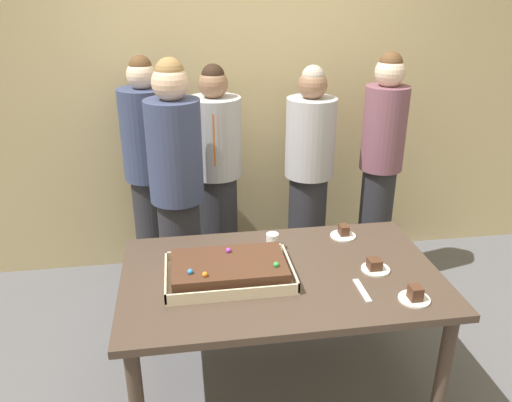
# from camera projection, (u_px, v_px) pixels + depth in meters

# --- Properties ---
(ground_plane) EXTENTS (12.00, 12.00, 0.00)m
(ground_plane) POSITION_uv_depth(u_px,v_px,m) (279.00, 384.00, 2.94)
(ground_plane) COLOR #5B5B60
(interior_back_panel) EXTENTS (8.00, 0.12, 3.00)m
(interior_back_panel) POSITION_uv_depth(u_px,v_px,m) (241.00, 74.00, 3.80)
(interior_back_panel) COLOR #CCB784
(interior_back_panel) RESTS_ON ground_plane
(party_table) EXTENTS (1.64, 1.00, 0.74)m
(party_table) POSITION_uv_depth(u_px,v_px,m) (281.00, 287.00, 2.68)
(party_table) COLOR #47382D
(party_table) RESTS_ON ground_plane
(sheet_cake) EXTENTS (0.64, 0.42, 0.12)m
(sheet_cake) POSITION_uv_depth(u_px,v_px,m) (229.00, 270.00, 2.59)
(sheet_cake) COLOR beige
(sheet_cake) RESTS_ON party_table
(plated_slice_near_left) EXTENTS (0.15, 0.15, 0.07)m
(plated_slice_near_left) POSITION_uv_depth(u_px,v_px,m) (343.00, 233.00, 3.02)
(plated_slice_near_left) COLOR white
(plated_slice_near_left) RESTS_ON party_table
(plated_slice_near_right) EXTENTS (0.15, 0.15, 0.08)m
(plated_slice_near_right) POSITION_uv_depth(u_px,v_px,m) (415.00, 296.00, 2.41)
(plated_slice_near_right) COLOR white
(plated_slice_near_right) RESTS_ON party_table
(plated_slice_far_left) EXTENTS (0.15, 0.15, 0.07)m
(plated_slice_far_left) POSITION_uv_depth(u_px,v_px,m) (375.00, 266.00, 2.66)
(plated_slice_far_left) COLOR white
(plated_slice_far_left) RESTS_ON party_table
(drink_cup_nearest) EXTENTS (0.07, 0.07, 0.10)m
(drink_cup_nearest) POSITION_uv_depth(u_px,v_px,m) (273.00, 242.00, 2.86)
(drink_cup_nearest) COLOR white
(drink_cup_nearest) RESTS_ON party_table
(cake_server_utensil) EXTENTS (0.03, 0.20, 0.01)m
(cake_server_utensil) POSITION_uv_depth(u_px,v_px,m) (362.00, 290.00, 2.49)
(cake_server_utensil) COLOR silver
(cake_server_utensil) RESTS_ON party_table
(person_serving_front) EXTENTS (0.34, 0.34, 1.74)m
(person_serving_front) POSITION_uv_depth(u_px,v_px,m) (177.00, 191.00, 3.24)
(person_serving_front) COLOR #28282D
(person_serving_front) RESTS_ON ground_plane
(person_green_shirt_behind) EXTENTS (0.35, 0.35, 1.63)m
(person_green_shirt_behind) POSITION_uv_depth(u_px,v_px,m) (309.00, 177.00, 3.66)
(person_green_shirt_behind) COLOR #28282D
(person_green_shirt_behind) RESTS_ON ground_plane
(person_striped_tie_right) EXTENTS (0.37, 0.37, 1.64)m
(person_striped_tie_right) POSITION_uv_depth(u_px,v_px,m) (216.00, 178.00, 3.65)
(person_striped_tie_right) COLOR #28282D
(person_striped_tie_right) RESTS_ON ground_plane
(person_far_right_suit) EXTENTS (0.35, 0.35, 1.70)m
(person_far_right_suit) POSITION_uv_depth(u_px,v_px,m) (150.00, 174.00, 3.62)
(person_far_right_suit) COLOR #28282D
(person_far_right_suit) RESTS_ON ground_plane
(person_left_edge_reaching) EXTENTS (0.30, 0.30, 1.71)m
(person_left_edge_reaching) POSITION_uv_depth(u_px,v_px,m) (380.00, 167.00, 3.66)
(person_left_edge_reaching) COLOR #28282D
(person_left_edge_reaching) RESTS_ON ground_plane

